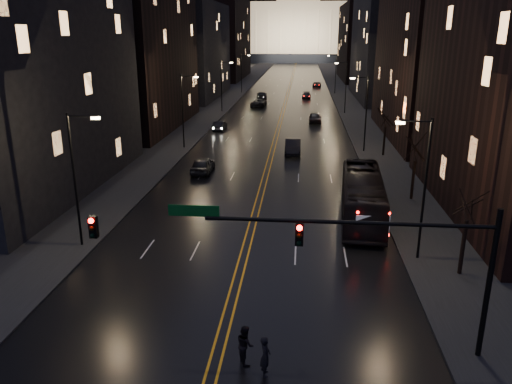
% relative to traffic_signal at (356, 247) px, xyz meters
% --- Properties ---
extents(ground, '(900.00, 900.00, 0.00)m').
position_rel_traffic_signal_xyz_m(ground, '(-5.91, 0.00, -5.10)').
color(ground, black).
rests_on(ground, ground).
extents(road, '(20.00, 320.00, 0.02)m').
position_rel_traffic_signal_xyz_m(road, '(-5.91, 130.00, -5.09)').
color(road, black).
rests_on(road, ground).
extents(sidewalk_left, '(8.00, 320.00, 0.16)m').
position_rel_traffic_signal_xyz_m(sidewalk_left, '(-19.91, 130.00, -5.02)').
color(sidewalk_left, black).
rests_on(sidewalk_left, ground).
extents(sidewalk_right, '(8.00, 320.00, 0.16)m').
position_rel_traffic_signal_xyz_m(sidewalk_right, '(8.09, 130.00, -5.02)').
color(sidewalk_right, black).
rests_on(sidewalk_right, ground).
extents(center_line, '(0.62, 320.00, 0.01)m').
position_rel_traffic_signal_xyz_m(center_line, '(-5.91, 130.00, -5.08)').
color(center_line, orange).
rests_on(center_line, road).
extents(building_left_near, '(12.00, 28.00, 22.00)m').
position_rel_traffic_signal_xyz_m(building_left_near, '(-26.91, 22.00, 5.90)').
color(building_left_near, black).
rests_on(building_left_near, ground).
extents(building_left_mid, '(12.00, 30.00, 28.00)m').
position_rel_traffic_signal_xyz_m(building_left_mid, '(-26.91, 54.00, 8.90)').
color(building_left_mid, black).
rests_on(building_left_mid, ground).
extents(building_left_far, '(12.00, 34.00, 20.00)m').
position_rel_traffic_signal_xyz_m(building_left_far, '(-26.91, 92.00, 4.90)').
color(building_left_far, black).
rests_on(building_left_far, ground).
extents(building_left_dist, '(12.00, 40.00, 24.00)m').
position_rel_traffic_signal_xyz_m(building_left_dist, '(-26.91, 140.00, 6.90)').
color(building_left_dist, black).
rests_on(building_left_dist, ground).
extents(building_right_mid, '(12.00, 34.00, 26.00)m').
position_rel_traffic_signal_xyz_m(building_right_mid, '(15.09, 92.00, 7.90)').
color(building_right_mid, black).
rests_on(building_right_mid, ground).
extents(building_right_dist, '(12.00, 40.00, 22.00)m').
position_rel_traffic_signal_xyz_m(building_right_dist, '(15.09, 140.00, 5.90)').
color(building_right_dist, black).
rests_on(building_right_dist, ground).
extents(capitol, '(90.00, 50.00, 58.50)m').
position_rel_traffic_signal_xyz_m(capitol, '(-5.91, 250.00, 12.05)').
color(capitol, black).
rests_on(capitol, ground).
extents(traffic_signal, '(17.29, 0.45, 7.00)m').
position_rel_traffic_signal_xyz_m(traffic_signal, '(0.00, 0.00, 0.00)').
color(traffic_signal, black).
rests_on(traffic_signal, ground).
extents(streetlamp_right_near, '(2.13, 0.25, 9.00)m').
position_rel_traffic_signal_xyz_m(streetlamp_right_near, '(4.91, 10.00, -0.02)').
color(streetlamp_right_near, black).
rests_on(streetlamp_right_near, ground).
extents(streetlamp_left_near, '(2.13, 0.25, 9.00)m').
position_rel_traffic_signal_xyz_m(streetlamp_left_near, '(-16.72, 10.00, -0.02)').
color(streetlamp_left_near, black).
rests_on(streetlamp_left_near, ground).
extents(streetlamp_right_mid, '(2.13, 0.25, 9.00)m').
position_rel_traffic_signal_xyz_m(streetlamp_right_mid, '(4.91, 40.00, -0.02)').
color(streetlamp_right_mid, black).
rests_on(streetlamp_right_mid, ground).
extents(streetlamp_left_mid, '(2.13, 0.25, 9.00)m').
position_rel_traffic_signal_xyz_m(streetlamp_left_mid, '(-16.72, 40.00, -0.02)').
color(streetlamp_left_mid, black).
rests_on(streetlamp_left_mid, ground).
extents(streetlamp_right_far, '(2.13, 0.25, 9.00)m').
position_rel_traffic_signal_xyz_m(streetlamp_right_far, '(4.91, 70.00, -0.02)').
color(streetlamp_right_far, black).
rests_on(streetlamp_right_far, ground).
extents(streetlamp_left_far, '(2.13, 0.25, 9.00)m').
position_rel_traffic_signal_xyz_m(streetlamp_left_far, '(-16.72, 70.00, -0.02)').
color(streetlamp_left_far, black).
rests_on(streetlamp_left_far, ground).
extents(streetlamp_right_dist, '(2.13, 0.25, 9.00)m').
position_rel_traffic_signal_xyz_m(streetlamp_right_dist, '(4.91, 100.00, -0.02)').
color(streetlamp_right_dist, black).
rests_on(streetlamp_right_dist, ground).
extents(streetlamp_left_dist, '(2.13, 0.25, 9.00)m').
position_rel_traffic_signal_xyz_m(streetlamp_left_dist, '(-16.72, 100.00, -0.02)').
color(streetlamp_left_dist, black).
rests_on(streetlamp_left_dist, ground).
extents(tree_right_near, '(2.40, 2.40, 6.65)m').
position_rel_traffic_signal_xyz_m(tree_right_near, '(7.09, 8.00, -0.58)').
color(tree_right_near, black).
rests_on(tree_right_near, ground).
extents(tree_right_mid, '(2.40, 2.40, 6.65)m').
position_rel_traffic_signal_xyz_m(tree_right_mid, '(7.09, 22.00, -0.58)').
color(tree_right_mid, black).
rests_on(tree_right_mid, ground).
extents(tree_right_far, '(2.40, 2.40, 6.65)m').
position_rel_traffic_signal_xyz_m(tree_right_far, '(7.09, 38.00, -0.58)').
color(tree_right_far, black).
rests_on(tree_right_far, ground).
extents(bus, '(3.83, 12.72, 3.49)m').
position_rel_traffic_signal_xyz_m(bus, '(2.35, 17.27, -3.36)').
color(bus, black).
rests_on(bus, ground).
extents(oncoming_car_a, '(1.99, 4.91, 1.67)m').
position_rel_traffic_signal_xyz_m(oncoming_car_a, '(-12.41, 29.10, -4.27)').
color(oncoming_car_a, black).
rests_on(oncoming_car_a, ground).
extents(oncoming_car_b, '(1.63, 4.32, 1.41)m').
position_rel_traffic_signal_xyz_m(oncoming_car_b, '(-14.41, 52.23, -4.40)').
color(oncoming_car_b, black).
rests_on(oncoming_car_b, ground).
extents(oncoming_car_c, '(3.02, 5.73, 1.54)m').
position_rel_traffic_signal_xyz_m(oncoming_car_c, '(-10.83, 77.49, -4.34)').
color(oncoming_car_c, black).
rests_on(oncoming_car_c, ground).
extents(oncoming_car_d, '(2.63, 5.56, 1.57)m').
position_rel_traffic_signal_xyz_m(oncoming_car_d, '(-11.20, 89.16, -4.32)').
color(oncoming_car_d, black).
rests_on(oncoming_car_d, ground).
extents(receding_car_a, '(1.89, 5.25, 1.72)m').
position_rel_traffic_signal_xyz_m(receding_car_a, '(-3.41, 38.46, -4.24)').
color(receding_car_a, black).
rests_on(receding_car_a, ground).
extents(receding_car_b, '(1.95, 4.82, 1.64)m').
position_rel_traffic_signal_xyz_m(receding_car_b, '(-0.34, 60.07, -4.28)').
color(receding_car_b, black).
rests_on(receding_car_b, ground).
extents(receding_car_c, '(2.00, 4.64, 1.33)m').
position_rel_traffic_signal_xyz_m(receding_car_c, '(-1.55, 90.93, -4.44)').
color(receding_car_c, black).
rests_on(receding_car_c, ground).
extents(receding_car_d, '(2.37, 4.81, 1.31)m').
position_rel_traffic_signal_xyz_m(receding_car_d, '(1.27, 115.64, -4.45)').
color(receding_car_d, black).
rests_on(receding_car_d, ground).
extents(pedestrian_a, '(0.47, 0.69, 1.82)m').
position_rel_traffic_signal_xyz_m(pedestrian_a, '(-3.67, -2.00, -4.19)').
color(pedestrian_a, black).
rests_on(pedestrian_a, ground).
extents(pedestrian_b, '(0.80, 0.99, 1.78)m').
position_rel_traffic_signal_xyz_m(pedestrian_b, '(-4.60, -1.23, -4.21)').
color(pedestrian_b, black).
rests_on(pedestrian_b, ground).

